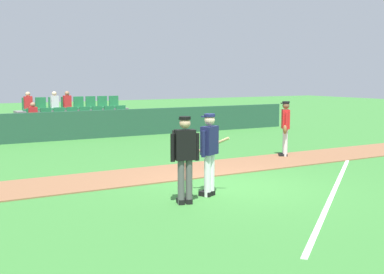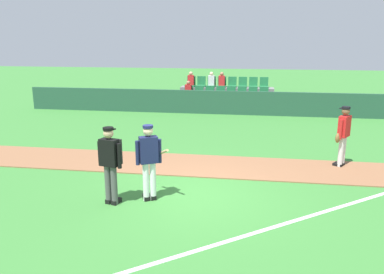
{
  "view_description": "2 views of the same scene",
  "coord_description": "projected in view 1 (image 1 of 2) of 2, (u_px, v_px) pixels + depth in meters",
  "views": [
    {
      "loc": [
        -6.37,
        -9.24,
        2.55
      ],
      "look_at": [
        -0.05,
        1.68,
        0.99
      ],
      "focal_mm": 46.37,
      "sensor_mm": 36.0,
      "label": 1
    },
    {
      "loc": [
        1.4,
        -8.53,
        3.6
      ],
      "look_at": [
        -0.06,
        0.69,
        1.24
      ],
      "focal_mm": 36.5,
      "sensor_mm": 36.0,
      "label": 2
    }
  ],
  "objects": [
    {
      "name": "infield_dirt_path",
      "position": [
        184.0,
        171.0,
        13.29
      ],
      "size": [
        28.0,
        2.01,
        0.03
      ],
      "primitive_type": "cube",
      "color": "brown",
      "rests_on": "ground"
    },
    {
      "name": "ground_plane",
      "position": [
        230.0,
        187.0,
        11.41
      ],
      "size": [
        80.0,
        80.0,
        0.0
      ],
      "primitive_type": "plane",
      "color": "#387A33"
    },
    {
      "name": "dugout_fence",
      "position": [
        87.0,
        125.0,
        20.18
      ],
      "size": [
        20.0,
        0.16,
        1.15
      ],
      "primitive_type": "cube",
      "color": "#234C38",
      "rests_on": "ground"
    },
    {
      "name": "umpire_home_plate",
      "position": [
        185.0,
        155.0,
        9.81
      ],
      "size": [
        0.57,
        0.38,
        1.76
      ],
      "color": "#4C4C4C",
      "rests_on": "ground"
    },
    {
      "name": "runner_red_jersey",
      "position": [
        285.0,
        127.0,
        15.61
      ],
      "size": [
        0.5,
        0.57,
        1.76
      ],
      "color": "silver",
      "rests_on": "ground"
    },
    {
      "name": "batter_navy_jersey",
      "position": [
        209.0,
        151.0,
        10.49
      ],
      "size": [
        0.74,
        0.7,
        1.76
      ],
      "color": "white",
      "rests_on": "ground"
    },
    {
      "name": "stadium_bleachers",
      "position": [
        76.0,
        124.0,
        21.43
      ],
      "size": [
        5.0,
        2.1,
        1.9
      ],
      "color": "slate",
      "rests_on": "ground"
    },
    {
      "name": "foul_line_chalk",
      "position": [
        340.0,
        178.0,
        12.47
      ],
      "size": [
        9.41,
        7.6,
        0.01
      ],
      "primitive_type": "cube",
      "rotation": [
        0.0,
        0.0,
        0.68
      ],
      "color": "white",
      "rests_on": "ground"
    }
  ]
}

